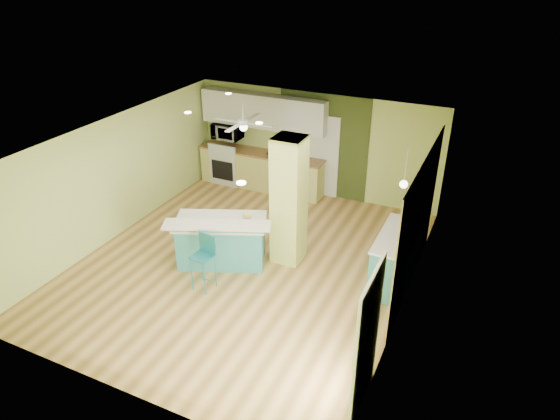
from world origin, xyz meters
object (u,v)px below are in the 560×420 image
object	(u,v)px
side_counter	(396,259)
peninsula	(221,240)
bar_stool	(205,253)
fruit_bowl	(274,155)
canister	(247,217)

from	to	relation	value
side_counter	peninsula	bearing A→B (deg)	-166.63
peninsula	side_counter	size ratio (longest dim) A/B	1.36
bar_stool	fruit_bowl	xyz separation A→B (m)	(-0.61, 4.06, 0.28)
side_counter	fruit_bowl	size ratio (longest dim) A/B	4.51
peninsula	bar_stool	bearing A→B (deg)	-101.37
bar_stool	fruit_bowl	size ratio (longest dim) A/B	3.11
side_counter	canister	xyz separation A→B (m)	(-2.71, -0.51, 0.48)
canister	fruit_bowl	bearing A→B (deg)	106.53
peninsula	bar_stool	xyz separation A→B (m)	(0.16, -0.81, 0.23)
peninsula	side_counter	world-z (taller)	peninsula
side_counter	fruit_bowl	bearing A→B (deg)	145.27
side_counter	fruit_bowl	world-z (taller)	fruit_bowl
bar_stool	canister	distance (m)	1.12
peninsula	bar_stool	world-z (taller)	bar_stool
peninsula	side_counter	xyz separation A→B (m)	(3.16, 0.75, 0.02)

